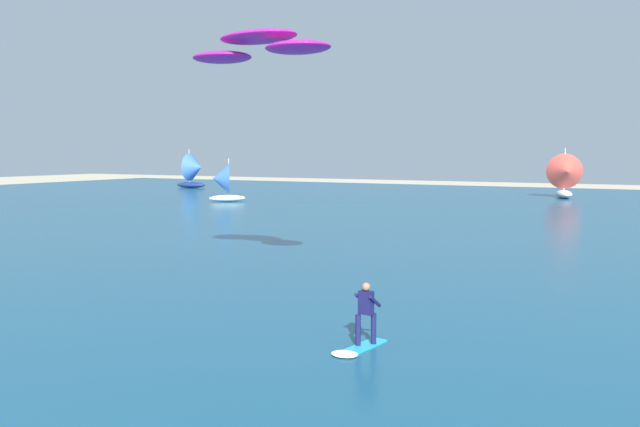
% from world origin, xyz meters
% --- Properties ---
extents(ocean, '(160.00, 90.00, 0.10)m').
position_xyz_m(ocean, '(0.00, 49.40, 0.05)').
color(ocean, navy).
rests_on(ocean, ground).
extents(kitesurfer, '(0.88, 2.02, 1.67)m').
position_xyz_m(kitesurfer, '(3.37, 12.61, 0.70)').
color(kitesurfer, '#26B2CC').
rests_on(kitesurfer, ocean).
extents(kite, '(6.75, 3.27, 0.98)m').
position_xyz_m(kite, '(-3.65, 18.70, 9.03)').
color(kite, '#B21999').
extents(sailboat_mid_right, '(4.64, 3.95, 5.39)m').
position_xyz_m(sailboat_mid_right, '(-47.71, 70.13, 2.57)').
color(sailboat_mid_right, navy).
rests_on(sailboat_mid_right, ocean).
extents(sailboat_heeled_over, '(4.25, 4.83, 5.43)m').
position_xyz_m(sailboat_heeled_over, '(0.74, 72.59, 2.59)').
color(sailboat_heeled_over, white).
rests_on(sailboat_heeled_over, ocean).
extents(sailboat_outermost, '(3.91, 3.74, 4.36)m').
position_xyz_m(sailboat_outermost, '(-29.24, 51.24, 2.10)').
color(sailboat_outermost, white).
rests_on(sailboat_outermost, ocean).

